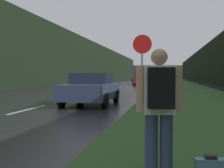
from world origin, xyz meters
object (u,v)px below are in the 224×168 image
Objects in this scene: delivery_truck at (137,73)px; stop_sign at (142,66)px; hitchhiker_with_backpack at (159,105)px; car_passing_near at (91,89)px; car_passing_far at (141,80)px.

stop_sign is at bearing -84.02° from delivery_truck.
hitchhiker_with_backpack is 67.94m from delivery_truck.
car_passing_near is (-3.28, 8.82, -0.24)m from hitchhiker_with_backpack.
car_passing_near is at bearing 134.38° from stop_sign.
stop_sign is at bearing 88.84° from hitchhiker_with_backpack.
delivery_truck reaches higher than car_passing_near.
hitchhiker_with_backpack is 0.41× the size of car_passing_near.
car_passing_near is 0.53× the size of delivery_truck.
delivery_truck reaches higher than hitchhiker_with_backpack.
car_passing_far is (-3.28, 34.69, -0.22)m from hitchhiker_with_backpack.
car_passing_near is at bearing 90.00° from car_passing_far.
stop_sign is 61.66m from delivery_truck.
stop_sign is at bearing 134.38° from car_passing_near.
delivery_truck is at bearing 88.09° from hitchhiker_with_backpack.
car_passing_near is at bearing 102.43° from hitchhiker_with_backpack.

